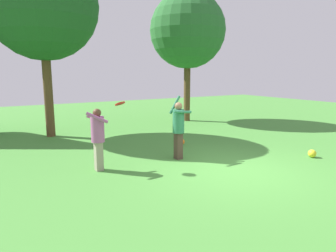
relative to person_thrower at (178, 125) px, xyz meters
The scene contains 8 objects.
ground_plane 2.11m from the person_thrower, 68.84° to the right, with size 40.00×40.00×0.00m, color #478C38.
person_thrower is the anchor object (origin of this frame).
person_catcher 2.36m from the person_thrower, behind, with size 0.67×0.63×1.63m.
frisbee 1.94m from the person_thrower, behind, with size 0.35×0.34×0.13m.
ball_yellow 4.14m from the person_thrower, 28.90° to the right, with size 0.24×0.24×0.24m, color yellow.
ball_orange 2.00m from the person_thrower, 53.17° to the left, with size 0.21×0.21×0.21m, color orange.
tree_right 8.11m from the person_thrower, 53.58° to the left, with size 3.82×3.82×6.53m.
tree_left 7.19m from the person_thrower, 116.12° to the left, with size 4.17×4.17×7.13m.
Camera 1 is at (-5.41, -5.57, 2.53)m, focal length 32.46 mm.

